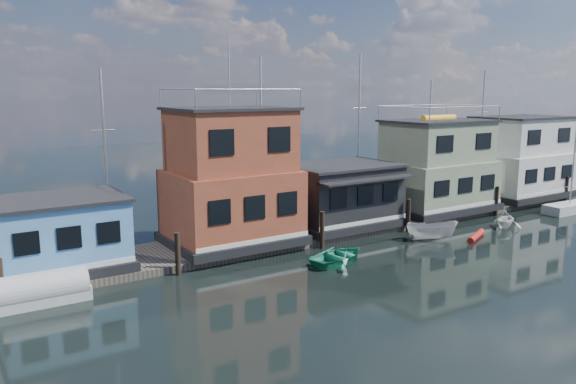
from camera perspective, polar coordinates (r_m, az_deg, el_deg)
ground at (r=29.91m, az=20.48°, el=-8.32°), size 160.00×160.00×0.00m
dock at (r=37.88m, az=5.85°, el=-3.49°), size 48.00×5.00×0.40m
houseboat_blue at (r=29.94m, az=-22.18°, el=-4.01°), size 6.40×4.90×3.66m
houseboat_red at (r=32.55m, az=-5.81°, el=1.23°), size 7.40×5.90×11.86m
houseboat_dark at (r=37.09m, az=5.33°, el=-0.27°), size 7.40×6.10×4.06m
houseboat_green at (r=43.00m, az=14.83°, el=2.43°), size 8.40×5.90×7.03m
houseboat_white at (r=50.80m, az=22.49°, el=3.15°), size 8.40×5.90×6.66m
pilings at (r=35.37m, az=8.28°, el=-3.04°), size 42.28×0.28×2.20m
background_masts at (r=44.59m, az=5.95°, el=5.58°), size 36.40×0.16×12.00m
motorboat at (r=36.03m, az=14.40°, el=-3.81°), size 3.31×2.75×1.23m
dinghy_teal at (r=30.66m, az=5.20°, el=-6.48°), size 4.17×3.37×0.76m
dinghy_white at (r=40.78m, az=21.23°, el=-2.54°), size 2.93×2.74×1.24m
tarp_runabout at (r=27.15m, az=-23.53°, el=-9.17°), size 3.79×1.57×1.53m
red_kayak at (r=37.17m, az=18.58°, el=-4.26°), size 2.62×1.48×0.40m
day_sailer at (r=47.78m, az=26.68°, el=-1.37°), size 4.66×1.73×7.25m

